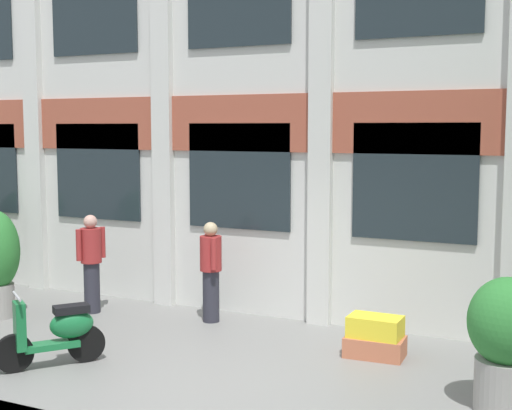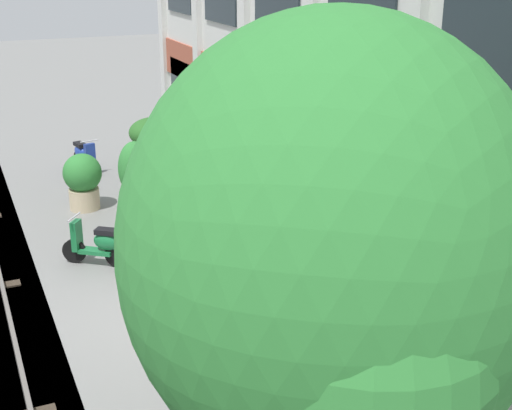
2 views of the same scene
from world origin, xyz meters
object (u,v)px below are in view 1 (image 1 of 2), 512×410
(resident_by_doorway, at_px, (211,269))
(scooter_near_curb, at_px, (56,333))
(resident_watching_tracks, at_px, (91,260))
(potted_plant_square_trough, at_px, (375,338))
(potted_plant_fluted_column, at_px, (508,339))

(resident_by_doorway, bearing_deg, scooter_near_curb, 32.86)
(resident_by_doorway, relative_size, resident_watching_tracks, 0.97)
(potted_plant_square_trough, distance_m, resident_watching_tracks, 4.88)
(potted_plant_fluted_column, distance_m, scooter_near_curb, 5.43)
(resident_by_doorway, xyz_separation_m, resident_watching_tracks, (-2.03, -0.38, 0.03))
(resident_watching_tracks, bearing_deg, resident_by_doorway, 31.07)
(potted_plant_square_trough, height_order, resident_watching_tracks, resident_watching_tracks)
(resident_by_doorway, bearing_deg, resident_watching_tracks, -31.47)
(potted_plant_fluted_column, height_order, resident_by_doorway, resident_by_doorway)
(scooter_near_curb, bearing_deg, resident_by_doorway, -158.31)
(scooter_near_curb, distance_m, resident_watching_tracks, 2.70)
(potted_plant_fluted_column, distance_m, resident_watching_tracks, 6.76)
(scooter_near_curb, bearing_deg, potted_plant_square_trough, 158.08)
(potted_plant_square_trough, height_order, scooter_near_curb, scooter_near_curb)
(scooter_near_curb, bearing_deg, potted_plant_fluted_column, 137.33)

